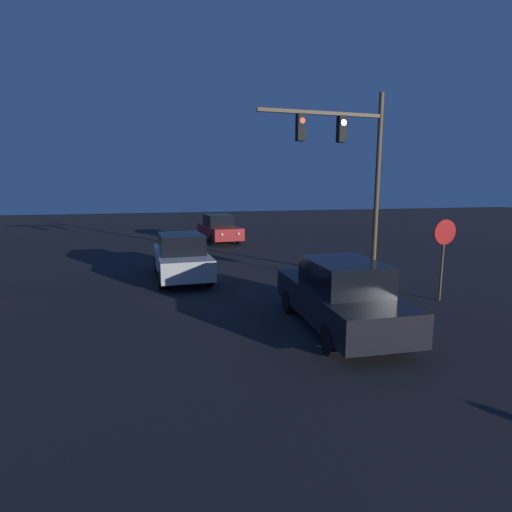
{
  "coord_description": "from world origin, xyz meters",
  "views": [
    {
      "loc": [
        -3.17,
        2.54,
        3.46
      ],
      "look_at": [
        0.0,
        13.4,
        1.51
      ],
      "focal_mm": 28.0,
      "sensor_mm": 36.0,
      "label": 1
    }
  ],
  "objects_px": {
    "car_near": "(340,295)",
    "stop_sign": "(444,244)",
    "car_far": "(219,229)",
    "car_mid": "(181,257)",
    "traffic_signal_mast": "(351,158)"
  },
  "relations": [
    {
      "from": "car_near",
      "to": "car_far",
      "type": "relative_size",
      "value": 1.0
    },
    {
      "from": "car_far",
      "to": "car_mid",
      "type": "bearing_deg",
      "value": 66.91
    },
    {
      "from": "car_far",
      "to": "stop_sign",
      "type": "bearing_deg",
      "value": 100.29
    },
    {
      "from": "car_near",
      "to": "stop_sign",
      "type": "distance_m",
      "value": 4.53
    },
    {
      "from": "stop_sign",
      "to": "car_mid",
      "type": "bearing_deg",
      "value": 144.36
    },
    {
      "from": "traffic_signal_mast",
      "to": "car_near",
      "type": "bearing_deg",
      "value": -120.73
    },
    {
      "from": "car_near",
      "to": "car_mid",
      "type": "distance_m",
      "value": 7.41
    },
    {
      "from": "car_near",
      "to": "car_far",
      "type": "bearing_deg",
      "value": 93.11
    },
    {
      "from": "car_far",
      "to": "traffic_signal_mast",
      "type": "relative_size",
      "value": 0.73
    },
    {
      "from": "traffic_signal_mast",
      "to": "car_far",
      "type": "bearing_deg",
      "value": 101.93
    },
    {
      "from": "car_near",
      "to": "stop_sign",
      "type": "height_order",
      "value": "stop_sign"
    },
    {
      "from": "car_near",
      "to": "stop_sign",
      "type": "relative_size",
      "value": 1.98
    },
    {
      "from": "car_near",
      "to": "car_far",
      "type": "height_order",
      "value": "same"
    },
    {
      "from": "car_near",
      "to": "car_mid",
      "type": "xyz_separation_m",
      "value": [
        -3.17,
        6.69,
        0.0
      ]
    },
    {
      "from": "car_far",
      "to": "car_near",
      "type": "bearing_deg",
      "value": 84.91
    }
  ]
}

